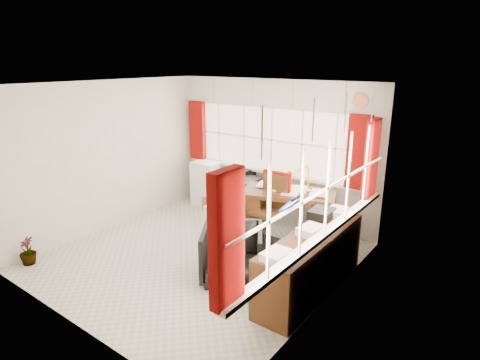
# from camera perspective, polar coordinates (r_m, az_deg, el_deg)

# --- Properties ---
(ground) EXTENTS (4.00, 4.00, 0.00)m
(ground) POSITION_cam_1_polar(r_m,az_deg,el_deg) (6.10, -5.89, -10.76)
(ground) COLOR beige
(ground) RESTS_ON ground
(room_walls) EXTENTS (4.00, 4.00, 4.00)m
(room_walls) POSITION_cam_1_polar(r_m,az_deg,el_deg) (5.57, -6.34, 3.05)
(room_walls) COLOR beige
(room_walls) RESTS_ON ground
(window_back) EXTENTS (3.70, 0.12, 3.60)m
(window_back) POSITION_cam_1_polar(r_m,az_deg,el_deg) (7.21, 4.33, 1.72)
(window_back) COLOR beige
(window_back) RESTS_ON room_walls
(window_right) EXTENTS (0.12, 3.70, 3.60)m
(window_right) POSITION_cam_1_polar(r_m,az_deg,el_deg) (4.71, 11.66, -6.95)
(window_right) COLOR beige
(window_right) RESTS_ON room_walls
(curtains) EXTENTS (3.83, 3.83, 1.15)m
(curtains) POSITION_cam_1_polar(r_m,az_deg,el_deg) (5.77, 6.77, 3.06)
(curtains) COLOR maroon
(curtains) RESTS_ON room_walls
(overhead_cabinets) EXTENTS (3.98, 3.98, 0.48)m
(overhead_cabinets) POSITION_cam_1_polar(r_m,az_deg,el_deg) (5.66, 7.82, 10.92)
(overhead_cabinets) COLOR silver
(overhead_cabinets) RESTS_ON room_walls
(desk) EXTENTS (1.59, 1.16, 0.87)m
(desk) POSITION_cam_1_polar(r_m,az_deg,el_deg) (6.46, 6.86, -4.70)
(desk) COLOR #522B13
(desk) RESTS_ON ground
(desk_lamp) EXTENTS (0.15, 0.12, 0.43)m
(desk_lamp) POSITION_cam_1_polar(r_m,az_deg,el_deg) (6.29, 9.71, 0.98)
(desk_lamp) COLOR yellow
(desk_lamp) RESTS_ON desk
(task_chair) EXTENTS (0.49, 0.52, 1.15)m
(task_chair) POSITION_cam_1_polar(r_m,az_deg,el_deg) (6.30, 4.67, -3.75)
(task_chair) COLOR black
(task_chair) RESTS_ON ground
(office_chair) EXTENTS (1.09, 1.10, 0.73)m
(office_chair) POSITION_cam_1_polar(r_m,az_deg,el_deg) (5.36, -1.09, -10.41)
(office_chair) COLOR black
(office_chair) RESTS_ON ground
(radiator) EXTENTS (0.46, 0.25, 0.65)m
(radiator) POSITION_cam_1_polar(r_m,az_deg,el_deg) (6.20, -3.12, -7.52)
(radiator) COLOR white
(radiator) RESTS_ON ground
(credenza) EXTENTS (0.50, 2.00, 0.85)m
(credenza) POSITION_cam_1_polar(r_m,az_deg,el_deg) (5.20, 10.08, -11.32)
(credenza) COLOR #522B13
(credenza) RESTS_ON ground
(file_tray) EXTENTS (0.31, 0.38, 0.12)m
(file_tray) POSITION_cam_1_polar(r_m,az_deg,el_deg) (5.56, 11.54, -4.70)
(file_tray) COLOR black
(file_tray) RESTS_ON credenza
(tv_bench) EXTENTS (1.40, 0.50, 0.25)m
(tv_bench) POSITION_cam_1_polar(r_m,az_deg,el_deg) (7.58, -0.23, -3.98)
(tv_bench) COLOR #8C6846
(tv_bench) RESTS_ON ground
(crt_tv) EXTENTS (0.61, 0.58, 0.54)m
(crt_tv) POSITION_cam_1_polar(r_m,az_deg,el_deg) (7.22, 0.35, -1.71)
(crt_tv) COLOR black
(crt_tv) RESTS_ON tv_bench
(hifi_stack) EXTENTS (0.63, 0.45, 0.61)m
(hifi_stack) POSITION_cam_1_polar(r_m,az_deg,el_deg) (7.60, 0.18, -0.62)
(hifi_stack) COLOR black
(hifi_stack) RESTS_ON tv_bench
(mini_fridge) EXTENTS (0.53, 0.54, 0.89)m
(mini_fridge) POSITION_cam_1_polar(r_m,az_deg,el_deg) (8.01, -4.49, -0.44)
(mini_fridge) COLOR white
(mini_fridge) RESTS_ON ground
(spray_bottle_a) EXTENTS (0.14, 0.14, 0.29)m
(spray_bottle_a) POSITION_cam_1_polar(r_m,az_deg,el_deg) (7.58, -2.77, -3.86)
(spray_bottle_a) COLOR white
(spray_bottle_a) RESTS_ON ground
(spray_bottle_b) EXTENTS (0.12, 0.13, 0.20)m
(spray_bottle_b) POSITION_cam_1_polar(r_m,az_deg,el_deg) (7.17, 1.78, -5.45)
(spray_bottle_b) COLOR #82C2BC
(spray_bottle_b) RESTS_ON ground
(flower_vase) EXTENTS (0.24, 0.24, 0.41)m
(flower_vase) POSITION_cam_1_polar(r_m,az_deg,el_deg) (6.52, -27.96, -8.88)
(flower_vase) COLOR black
(flower_vase) RESTS_ON ground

